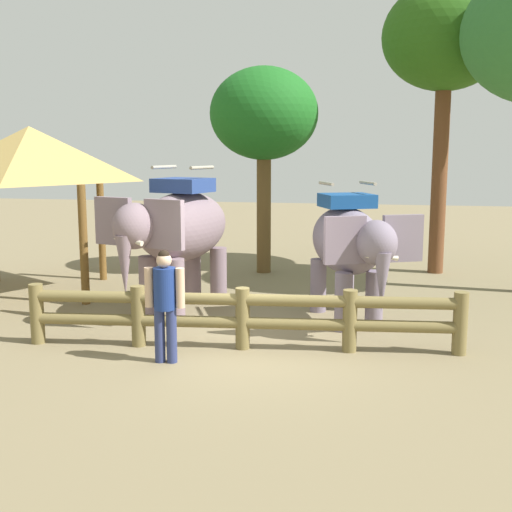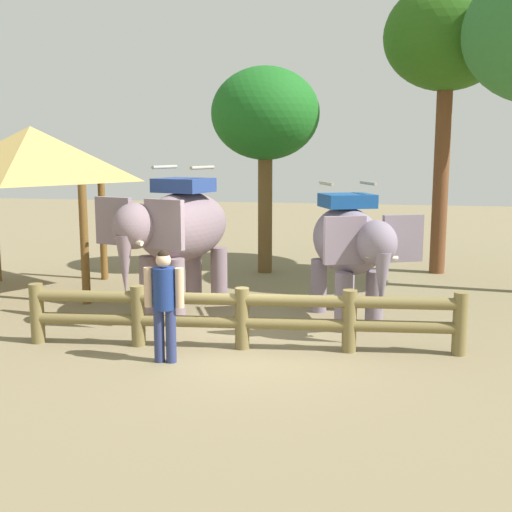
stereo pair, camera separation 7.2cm
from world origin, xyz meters
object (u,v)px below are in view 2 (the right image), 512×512
tourist_woman_in_black (164,298)px  tree_far_right (447,40)px  elephant_center (350,245)px  elephant_near_left (178,231)px  thatched_shelter (32,156)px  log_fence (242,314)px  tree_far_left (265,116)px

tourist_woman_in_black → tree_far_right: (4.78, 8.65, 5.10)m
elephant_center → tree_far_right: (2.07, 5.68, 4.61)m
elephant_near_left → thatched_shelter: (-3.86, 1.11, 1.50)m
elephant_center → tourist_woman_in_black: (-2.71, -2.97, -0.49)m
elephant_near_left → tree_far_right: bearing=44.2°
elephant_near_left → tourist_woman_in_black: size_ratio=2.00×
log_fence → thatched_shelter: thatched_shelter is taller
elephant_center → tree_far_right: tree_far_right is taller
elephant_near_left → elephant_center: elephant_near_left is taller
tree_far_right → elephant_center: bearing=-110.0°
tree_far_left → log_fence: bearing=-82.5°
elephant_center → log_fence: bearing=-129.2°
log_fence → tree_far_right: tree_far_right is taller
elephant_center → tree_far_right: 7.60m
elephant_center → tourist_woman_in_black: size_ratio=1.79×
elephant_center → thatched_shelter: 7.69m
tourist_woman_in_black → tree_far_right: bearing=61.1°
tree_far_right → log_fence: bearing=-115.8°
tree_far_left → tree_far_right: 5.09m
tourist_woman_in_black → thatched_shelter: bearing=137.3°
log_fence → elephant_near_left: 3.14m
elephant_near_left → tourist_woman_in_black: bearing=-75.7°
thatched_shelter → elephant_center: bearing=-10.3°
log_fence → thatched_shelter: 7.13m
elephant_center → tree_far_left: 6.08m
elephant_near_left → elephant_center: 3.54m
tree_far_left → elephant_center: bearing=-62.0°
elephant_near_left → thatched_shelter: thatched_shelter is taller
thatched_shelter → tree_far_left: size_ratio=0.82×
elephant_near_left → elephant_center: bearing=-3.9°
thatched_shelter → tree_far_left: (4.82, 3.47, 1.02)m
elephant_near_left → tree_far_right: tree_far_right is taller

